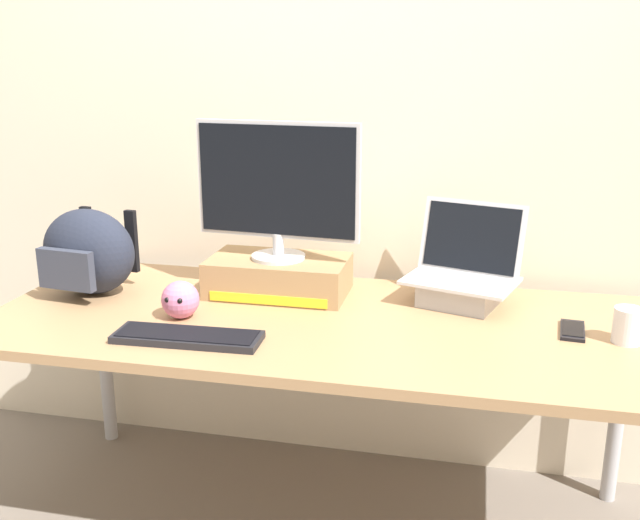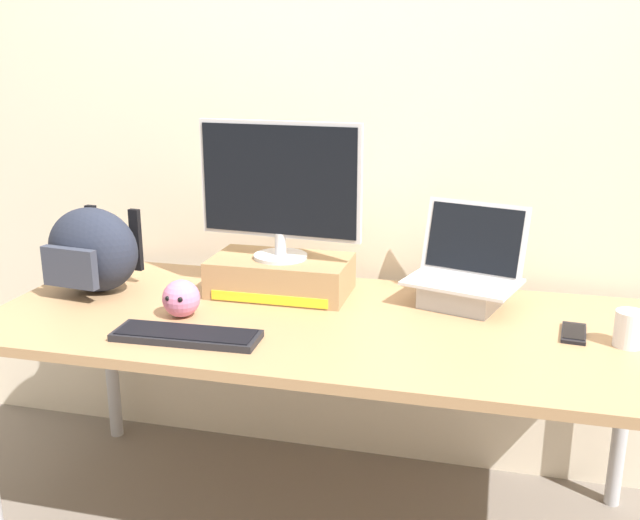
% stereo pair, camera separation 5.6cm
% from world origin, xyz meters
% --- Properties ---
extents(back_wall, '(7.00, 0.10, 2.60)m').
position_xyz_m(back_wall, '(0.00, 0.52, 1.30)').
color(back_wall, beige).
rests_on(back_wall, ground).
extents(desk, '(1.99, 0.84, 0.72)m').
position_xyz_m(desk, '(0.00, 0.00, 0.66)').
color(desk, '#A87F56').
rests_on(desk, ground).
extents(toner_box_yellow, '(0.45, 0.26, 0.12)m').
position_xyz_m(toner_box_yellow, '(-0.18, 0.20, 0.78)').
color(toner_box_yellow, '#9E7A51').
rests_on(toner_box_yellow, desk).
extents(desktop_monitor, '(0.54, 0.17, 0.44)m').
position_xyz_m(desktop_monitor, '(-0.18, 0.20, 1.07)').
color(desktop_monitor, silver).
rests_on(desktop_monitor, toner_box_yellow).
extents(open_laptop, '(0.38, 0.32, 0.31)m').
position_xyz_m(open_laptop, '(0.40, 0.23, 0.78)').
color(open_laptop, '#ADADB2').
rests_on(open_laptop, desk).
extents(external_keyboard, '(0.41, 0.14, 0.02)m').
position_xyz_m(external_keyboard, '(-0.32, -0.25, 0.73)').
color(external_keyboard, black).
rests_on(external_keyboard, desk).
extents(messenger_backpack, '(0.34, 0.28, 0.28)m').
position_xyz_m(messenger_backpack, '(-0.78, 0.07, 0.86)').
color(messenger_backpack, '#232838').
rests_on(messenger_backpack, desk).
extents(coffee_mug, '(0.12, 0.08, 0.10)m').
position_xyz_m(coffee_mug, '(0.86, 0.00, 0.77)').
color(coffee_mug, silver).
rests_on(coffee_mug, desk).
extents(cell_phone, '(0.08, 0.16, 0.01)m').
position_xyz_m(cell_phone, '(0.72, 0.05, 0.72)').
color(cell_phone, black).
rests_on(cell_phone, desk).
extents(plush_toy, '(0.11, 0.11, 0.11)m').
position_xyz_m(plush_toy, '(-0.40, -0.09, 0.77)').
color(plush_toy, '#CC7099').
rests_on(plush_toy, desk).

